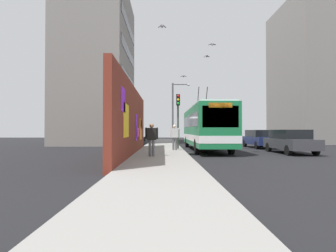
{
  "coord_description": "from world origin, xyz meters",
  "views": [
    {
      "loc": [
        -20.18,
        1.45,
        1.52
      ],
      "look_at": [
        -0.25,
        1.12,
        1.86
      ],
      "focal_mm": 28.99,
      "sensor_mm": 36.0,
      "label": 1
    }
  ],
  "objects_px": {
    "city_bus": "(205,126)",
    "pedestrian_at_curb": "(175,135)",
    "pedestrian_near_wall": "(151,137)",
    "street_lamp": "(175,108)",
    "parked_car_dark_gray": "(290,141)",
    "traffic_light": "(178,112)",
    "parked_car_navy": "(259,138)"
  },
  "relations": [
    {
      "from": "city_bus",
      "to": "pedestrian_at_curb",
      "type": "relative_size",
      "value": 6.38
    },
    {
      "from": "pedestrian_near_wall",
      "to": "street_lamp",
      "type": "bearing_deg",
      "value": -7.13
    },
    {
      "from": "pedestrian_at_curb",
      "to": "city_bus",
      "type": "bearing_deg",
      "value": -52.0
    },
    {
      "from": "parked_car_dark_gray",
      "to": "traffic_light",
      "type": "relative_size",
      "value": 1.13
    },
    {
      "from": "pedestrian_near_wall",
      "to": "city_bus",
      "type": "bearing_deg",
      "value": -30.8
    },
    {
      "from": "traffic_light",
      "to": "street_lamp",
      "type": "bearing_deg",
      "value": -0.81
    },
    {
      "from": "city_bus",
      "to": "pedestrian_at_curb",
      "type": "bearing_deg",
      "value": 128.0
    },
    {
      "from": "parked_car_navy",
      "to": "pedestrian_at_curb",
      "type": "distance_m",
      "value": 9.0
    },
    {
      "from": "traffic_light",
      "to": "city_bus",
      "type": "bearing_deg",
      "value": -75.52
    },
    {
      "from": "pedestrian_near_wall",
      "to": "traffic_light",
      "type": "xyz_separation_m",
      "value": [
        5.98,
        -1.75,
        1.75
      ]
    },
    {
      "from": "city_bus",
      "to": "street_lamp",
      "type": "relative_size",
      "value": 1.73
    },
    {
      "from": "city_bus",
      "to": "pedestrian_at_curb",
      "type": "xyz_separation_m",
      "value": [
        -1.93,
        2.47,
        -0.64
      ]
    },
    {
      "from": "pedestrian_at_curb",
      "to": "street_lamp",
      "type": "height_order",
      "value": "street_lamp"
    },
    {
      "from": "parked_car_navy",
      "to": "traffic_light",
      "type": "distance_m",
      "value": 8.34
    },
    {
      "from": "pedestrian_near_wall",
      "to": "parked_car_navy",
      "type": "bearing_deg",
      "value": -44.36
    },
    {
      "from": "parked_car_dark_gray",
      "to": "parked_car_navy",
      "type": "xyz_separation_m",
      "value": [
        5.83,
        0.0,
        -0.0
      ]
    },
    {
      "from": "city_bus",
      "to": "parked_car_navy",
      "type": "xyz_separation_m",
      "value": [
        2.77,
        -5.2,
        -1.02
      ]
    },
    {
      "from": "parked_car_navy",
      "to": "traffic_light",
      "type": "xyz_separation_m",
      "value": [
        -3.32,
        7.35,
        2.1
      ]
    },
    {
      "from": "traffic_light",
      "to": "street_lamp",
      "type": "height_order",
      "value": "street_lamp"
    },
    {
      "from": "street_lamp",
      "to": "parked_car_navy",
      "type": "bearing_deg",
      "value": -128.11
    },
    {
      "from": "pedestrian_near_wall",
      "to": "street_lamp",
      "type": "distance_m",
      "value": 15.33
    },
    {
      "from": "parked_car_navy",
      "to": "pedestrian_at_curb",
      "type": "bearing_deg",
      "value": 121.48
    },
    {
      "from": "city_bus",
      "to": "street_lamp",
      "type": "distance_m",
      "value": 8.92
    },
    {
      "from": "parked_car_navy",
      "to": "street_lamp",
      "type": "bearing_deg",
      "value": 51.89
    },
    {
      "from": "pedestrian_at_curb",
      "to": "traffic_light",
      "type": "relative_size",
      "value": 0.43
    },
    {
      "from": "parked_car_dark_gray",
      "to": "street_lamp",
      "type": "distance_m",
      "value": 13.92
    },
    {
      "from": "pedestrian_near_wall",
      "to": "pedestrian_at_curb",
      "type": "bearing_deg",
      "value": -17.21
    },
    {
      "from": "parked_car_dark_gray",
      "to": "city_bus",
      "type": "bearing_deg",
      "value": 59.54
    },
    {
      "from": "street_lamp",
      "to": "parked_car_dark_gray",
      "type": "bearing_deg",
      "value": -147.85
    },
    {
      "from": "parked_car_navy",
      "to": "pedestrian_near_wall",
      "type": "xyz_separation_m",
      "value": [
        -9.3,
        9.1,
        0.35
      ]
    },
    {
      "from": "parked_car_dark_gray",
      "to": "pedestrian_at_curb",
      "type": "height_order",
      "value": "pedestrian_at_curb"
    },
    {
      "from": "city_bus",
      "to": "parked_car_navy",
      "type": "height_order",
      "value": "city_bus"
    }
  ]
}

